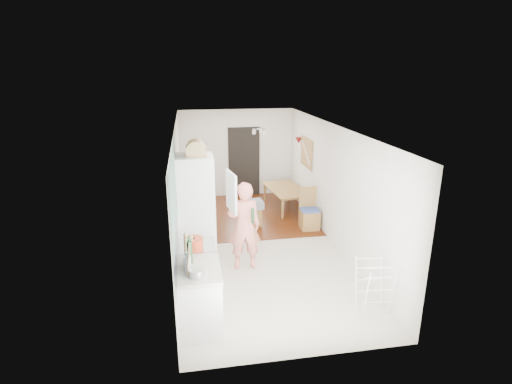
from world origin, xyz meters
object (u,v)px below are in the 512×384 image
object	(u,v)px
person	(244,218)
stool	(253,216)
dining_table	(287,200)
drying_rack	(374,287)
dining_chair	(310,209)

from	to	relation	value
person	stool	bearing A→B (deg)	-103.03
dining_table	drying_rack	bearing A→B (deg)	174.90
person	drying_rack	bearing A→B (deg)	135.89
dining_chair	drying_rack	world-z (taller)	dining_chair
drying_rack	person	bearing A→B (deg)	140.30
dining_table	drying_rack	xyz separation A→B (m)	(0.15, -4.82, 0.19)
dining_table	stool	size ratio (longest dim) A/B	2.92
drying_rack	dining_table	bearing A→B (deg)	97.17
dining_chair	stool	size ratio (longest dim) A/B	2.12
drying_rack	stool	bearing A→B (deg)	113.50
stool	drying_rack	size ratio (longest dim) A/B	0.54
dining_chair	drying_rack	size ratio (longest dim) A/B	1.14
dining_table	dining_chair	world-z (taller)	dining_chair
person	dining_chair	size ratio (longest dim) A/B	2.04
dining_chair	drying_rack	bearing A→B (deg)	-89.97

